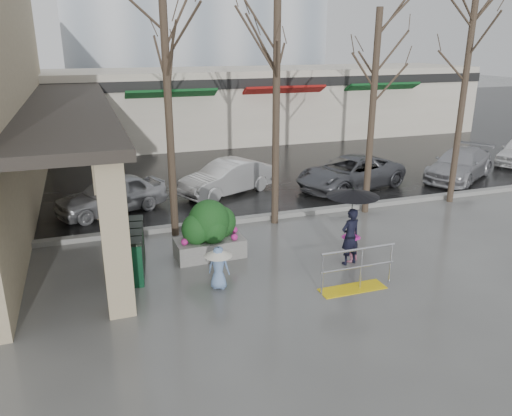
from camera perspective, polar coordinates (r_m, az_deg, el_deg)
ground at (r=12.51m, az=2.98°, el=-7.71°), size 120.00×120.00×0.00m
street_asphalt at (r=33.12m, az=-11.54°, el=8.64°), size 120.00×36.00×0.01m
curb at (r=15.96m, az=-2.39°, el=-1.43°), size 120.00×0.30×0.15m
canopy_slab at (r=18.48m, az=-21.06°, el=11.46°), size 2.80×18.00×0.25m
pillar_front at (r=10.58m, az=-15.81°, el=-3.14°), size 0.55×0.55×3.50m
pillar_back at (r=16.81m, az=-17.38°, el=4.73°), size 0.55×0.55×3.50m
storefront_row at (r=29.24m, az=-6.69°, el=11.58°), size 34.00×6.74×4.00m
handrail at (r=11.94m, az=11.31°, el=-7.43°), size 1.90×0.50×1.03m
tree_west at (r=14.16m, az=-10.28°, el=16.48°), size 3.20×3.20×6.80m
tree_midwest at (r=15.01m, az=2.40°, el=17.43°), size 3.20×3.20×7.00m
tree_mideast at (r=16.51m, az=13.54°, el=15.76°), size 3.20×3.20×6.50m
tree_east at (r=18.59m, az=23.24°, el=16.71°), size 3.20×3.20×7.20m
woman at (r=12.85m, az=10.88°, el=-0.71°), size 1.34×1.34×2.07m
child_pink at (r=13.30m, az=10.78°, el=-3.83°), size 0.57×0.52×0.95m
child_blue at (r=11.67m, az=-4.30°, el=-6.28°), size 0.65×0.65×1.05m
planter at (r=13.33m, az=-5.35°, el=-2.50°), size 1.85×1.08×1.59m
news_boxes at (r=12.90m, az=-13.70°, el=-4.63°), size 0.73×2.07×1.13m
car_a at (r=17.43m, az=-16.21°, el=1.49°), size 3.99×2.72×1.26m
car_b at (r=18.87m, az=-3.32°, el=3.50°), size 4.04×2.76×1.26m
car_c at (r=19.85m, az=10.69°, el=3.97°), size 4.93×3.23×1.26m
car_d at (r=22.54m, az=22.26°, el=4.64°), size 4.62×3.78×1.26m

